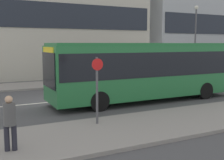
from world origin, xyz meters
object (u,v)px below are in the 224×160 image
parked_car_1 (217,71)px  bus_stop_sign (97,85)px  street_lamp (195,33)px  pedestrian_near_stop (10,120)px  city_bus (146,68)px  parked_car_0 (175,75)px

parked_car_1 → bus_stop_sign: size_ratio=1.59×
parked_car_1 → street_lamp: size_ratio=0.62×
parked_car_1 → pedestrian_near_stop: bearing=-151.7°
parked_car_1 → pedestrian_near_stop: (-19.07, -10.26, 0.36)m
bus_stop_sign → street_lamp: bearing=36.0°
city_bus → bus_stop_sign: city_bus is taller
pedestrian_near_stop → parked_car_0: bearing=45.5°
bus_stop_sign → street_lamp: 18.32m
parked_car_1 → street_lamp: street_lamp is taller
city_bus → parked_car_1: city_bus is taller
parked_car_0 → street_lamp: street_lamp is taller
parked_car_0 → pedestrian_near_stop: 17.40m
city_bus → bus_stop_sign: size_ratio=4.26×
parked_car_0 → street_lamp: (3.85, 1.89, 3.51)m
city_bus → parked_car_1: 12.65m
parked_car_0 → city_bus: bearing=-140.2°
city_bus → pedestrian_near_stop: city_bus is taller
city_bus → street_lamp: 12.76m
pedestrian_near_stop → street_lamp: size_ratio=0.24×
street_lamp → city_bus: bearing=-144.8°
parked_car_0 → street_lamp: size_ratio=0.61×
parked_car_0 → bus_stop_sign: bus_stop_sign is taller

